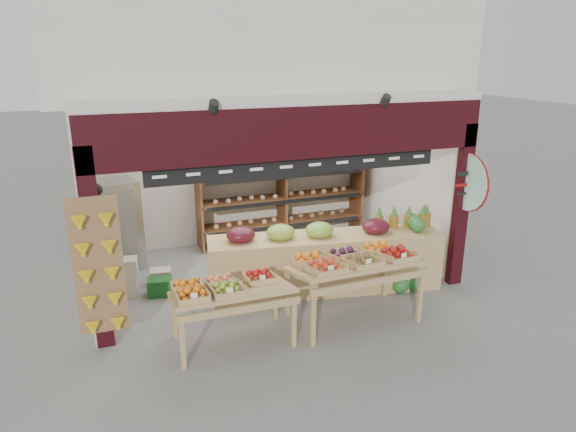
{
  "coord_description": "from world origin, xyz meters",
  "views": [
    {
      "loc": [
        -2.56,
        -7.44,
        3.69
      ],
      "look_at": [
        0.12,
        -0.2,
        1.2
      ],
      "focal_mm": 32.0,
      "sensor_mm": 36.0,
      "label": 1
    }
  ],
  "objects_px": {
    "display_table_left": "(223,290)",
    "watermelon_pile": "(405,275)",
    "back_shelving": "(282,178)",
    "display_table_right": "(354,262)",
    "cardboard_stack": "(141,280)",
    "mid_counter": "(324,260)",
    "refrigerator": "(120,225)"
  },
  "relations": [
    {
      "from": "back_shelving",
      "to": "cardboard_stack",
      "type": "distance_m",
      "value": 3.49
    },
    {
      "from": "cardboard_stack",
      "to": "mid_counter",
      "type": "relative_size",
      "value": 0.26
    },
    {
      "from": "back_shelving",
      "to": "cardboard_stack",
      "type": "relative_size",
      "value": 3.45
    },
    {
      "from": "mid_counter",
      "to": "refrigerator",
      "type": "bearing_deg",
      "value": 145.48
    },
    {
      "from": "display_table_left",
      "to": "display_table_right",
      "type": "xyz_separation_m",
      "value": [
        1.87,
        -0.01,
        0.12
      ]
    },
    {
      "from": "cardboard_stack",
      "to": "display_table_left",
      "type": "relative_size",
      "value": 0.63
    },
    {
      "from": "refrigerator",
      "to": "cardboard_stack",
      "type": "bearing_deg",
      "value": -95.5
    },
    {
      "from": "display_table_left",
      "to": "back_shelving",
      "type": "bearing_deg",
      "value": 59.37
    },
    {
      "from": "display_table_left",
      "to": "watermelon_pile",
      "type": "relative_size",
      "value": 2.14
    },
    {
      "from": "display_table_left",
      "to": "refrigerator",
      "type": "bearing_deg",
      "value": 109.76
    },
    {
      "from": "watermelon_pile",
      "to": "display_table_right",
      "type": "bearing_deg",
      "value": -153.13
    },
    {
      "from": "back_shelving",
      "to": "refrigerator",
      "type": "height_order",
      "value": "back_shelving"
    },
    {
      "from": "back_shelving",
      "to": "watermelon_pile",
      "type": "height_order",
      "value": "back_shelving"
    },
    {
      "from": "cardboard_stack",
      "to": "display_table_right",
      "type": "xyz_separation_m",
      "value": [
        2.78,
        -1.91,
        0.66
      ]
    },
    {
      "from": "cardboard_stack",
      "to": "mid_counter",
      "type": "distance_m",
      "value": 2.95
    },
    {
      "from": "refrigerator",
      "to": "cardboard_stack",
      "type": "relative_size",
      "value": 1.62
    },
    {
      "from": "mid_counter",
      "to": "watermelon_pile",
      "type": "height_order",
      "value": "mid_counter"
    },
    {
      "from": "cardboard_stack",
      "to": "back_shelving",
      "type": "bearing_deg",
      "value": 27.63
    },
    {
      "from": "back_shelving",
      "to": "display_table_left",
      "type": "bearing_deg",
      "value": -120.63
    },
    {
      "from": "cardboard_stack",
      "to": "refrigerator",
      "type": "bearing_deg",
      "value": 99.35
    },
    {
      "from": "display_table_right",
      "to": "watermelon_pile",
      "type": "height_order",
      "value": "display_table_right"
    },
    {
      "from": "refrigerator",
      "to": "cardboard_stack",
      "type": "distance_m",
      "value": 1.31
    },
    {
      "from": "back_shelving",
      "to": "watermelon_pile",
      "type": "relative_size",
      "value": 4.68
    },
    {
      "from": "back_shelving",
      "to": "display_table_right",
      "type": "relative_size",
      "value": 1.87
    },
    {
      "from": "mid_counter",
      "to": "display_table_right",
      "type": "height_order",
      "value": "mid_counter"
    },
    {
      "from": "back_shelving",
      "to": "display_table_left",
      "type": "relative_size",
      "value": 2.19
    },
    {
      "from": "refrigerator",
      "to": "mid_counter",
      "type": "height_order",
      "value": "refrigerator"
    },
    {
      "from": "display_table_left",
      "to": "mid_counter",
      "type": "bearing_deg",
      "value": 28.21
    },
    {
      "from": "back_shelving",
      "to": "display_table_right",
      "type": "distance_m",
      "value": 3.48
    },
    {
      "from": "display_table_right",
      "to": "refrigerator",
      "type": "bearing_deg",
      "value": 134.02
    },
    {
      "from": "display_table_left",
      "to": "cardboard_stack",
      "type": "bearing_deg",
      "value": 115.57
    },
    {
      "from": "mid_counter",
      "to": "display_table_right",
      "type": "xyz_separation_m",
      "value": [
        -0.01,
        -1.02,
        0.38
      ]
    }
  ]
}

